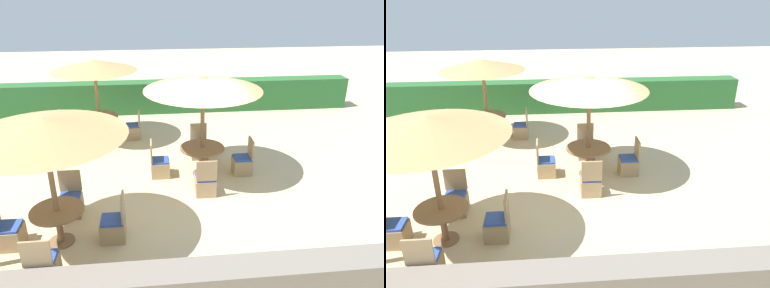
% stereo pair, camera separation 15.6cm
% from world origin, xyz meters
% --- Properties ---
extents(ground_plane, '(40.00, 40.00, 0.00)m').
position_xyz_m(ground_plane, '(0.00, 0.00, 0.00)').
color(ground_plane, '#D1BA8C').
extents(hedge_row, '(13.00, 0.70, 1.16)m').
position_xyz_m(hedge_row, '(0.00, 5.89, 0.58)').
color(hedge_row, '#28602D').
rests_on(hedge_row, ground_plane).
extents(stone_border, '(10.00, 0.56, 0.49)m').
position_xyz_m(stone_border, '(0.00, -3.24, 0.24)').
color(stone_border, slate).
rests_on(stone_border, ground_plane).
extents(parasol_center, '(2.80, 2.80, 2.53)m').
position_xyz_m(parasol_center, '(0.27, 0.74, 2.36)').
color(parasol_center, olive).
rests_on(parasol_center, ground_plane).
extents(round_table_center, '(1.11, 1.11, 0.74)m').
position_xyz_m(round_table_center, '(0.27, 0.74, 0.59)').
color(round_table_center, olive).
rests_on(round_table_center, ground_plane).
extents(patio_chair_center_east, '(0.46, 0.46, 0.93)m').
position_xyz_m(patio_chair_center_east, '(1.31, 0.68, 0.26)').
color(patio_chair_center_east, tan).
rests_on(patio_chair_center_east, ground_plane).
extents(patio_chair_center_west, '(0.46, 0.46, 0.93)m').
position_xyz_m(patio_chair_center_west, '(-0.80, 0.75, 0.26)').
color(patio_chair_center_west, tan).
rests_on(patio_chair_center_west, ground_plane).
extents(patio_chair_center_north, '(0.46, 0.46, 0.93)m').
position_xyz_m(patio_chair_center_north, '(0.32, 1.74, 0.26)').
color(patio_chair_center_north, tan).
rests_on(patio_chair_center_north, ground_plane).
extents(patio_chair_center_south, '(0.46, 0.46, 0.93)m').
position_xyz_m(patio_chair_center_south, '(0.22, -0.25, 0.26)').
color(patio_chair_center_south, tan).
rests_on(patio_chair_center_south, ground_plane).
extents(parasol_back_left, '(2.48, 2.48, 2.47)m').
position_xyz_m(parasol_back_left, '(-2.56, 3.35, 2.30)').
color(parasol_back_left, olive).
rests_on(parasol_back_left, ground_plane).
extents(round_table_back_left, '(1.14, 1.14, 0.76)m').
position_xyz_m(round_table_back_left, '(-2.56, 3.35, 0.61)').
color(round_table_back_left, olive).
rests_on(round_table_back_left, ground_plane).
extents(patio_chair_back_left_west, '(0.46, 0.46, 0.93)m').
position_xyz_m(patio_chair_back_left_west, '(-3.61, 3.38, 0.26)').
color(patio_chair_back_left_west, tan).
rests_on(patio_chair_back_left_west, ground_plane).
extents(patio_chair_back_left_east, '(0.46, 0.46, 0.93)m').
position_xyz_m(patio_chair_back_left_east, '(-1.55, 3.35, 0.26)').
color(patio_chair_back_left_east, tan).
rests_on(patio_chair_back_left_east, ground_plane).
extents(parasol_front_left, '(2.81, 2.81, 2.49)m').
position_xyz_m(parasol_front_left, '(-2.73, -1.70, 2.32)').
color(parasol_front_left, olive).
rests_on(parasol_front_left, ground_plane).
extents(round_table_front_left, '(0.97, 0.97, 0.71)m').
position_xyz_m(round_table_front_left, '(-2.73, -1.70, 0.54)').
color(round_table_front_left, olive).
rests_on(round_table_front_left, ground_plane).
extents(patio_chair_front_left_west, '(0.46, 0.46, 0.93)m').
position_xyz_m(patio_chair_front_left_west, '(-3.65, -1.72, 0.26)').
color(patio_chair_front_left_west, tan).
rests_on(patio_chair_front_left_west, ground_plane).
extents(patio_chair_front_left_north, '(0.46, 0.46, 0.93)m').
position_xyz_m(patio_chair_front_left_north, '(-2.71, -0.76, 0.26)').
color(patio_chair_front_left_north, tan).
rests_on(patio_chair_front_left_north, ground_plane).
extents(patio_chair_front_left_south, '(0.46, 0.46, 0.93)m').
position_xyz_m(patio_chair_front_left_south, '(-2.79, -2.69, 0.26)').
color(patio_chair_front_left_south, tan).
rests_on(patio_chair_front_left_south, ground_plane).
extents(patio_chair_front_left_east, '(0.46, 0.46, 0.93)m').
position_xyz_m(patio_chair_front_left_east, '(-1.73, -1.70, 0.26)').
color(patio_chair_front_left_east, tan).
rests_on(patio_chair_front_left_east, ground_plane).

